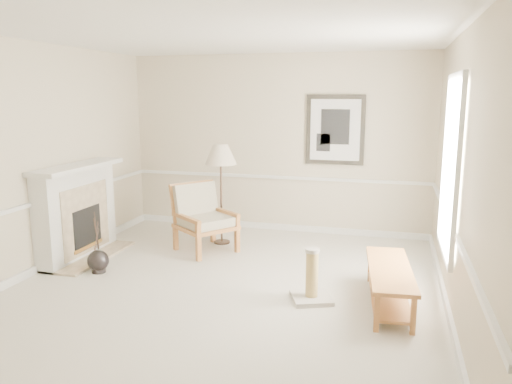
{
  "coord_description": "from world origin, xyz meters",
  "views": [
    {
      "loc": [
        1.85,
        -5.25,
        2.24
      ],
      "look_at": [
        0.21,
        0.7,
        1.04
      ],
      "focal_mm": 35.0,
      "sensor_mm": 36.0,
      "label": 1
    }
  ],
  "objects_px": {
    "bench": "(389,280)",
    "scratching_post": "(312,284)",
    "floor_vase": "(98,261)",
    "armchair": "(202,214)",
    "floor_lamp": "(221,157)"
  },
  "relations": [
    {
      "from": "floor_lamp",
      "to": "armchair",
      "type": "bearing_deg",
      "value": -114.81
    },
    {
      "from": "floor_vase",
      "to": "bench",
      "type": "bearing_deg",
      "value": -0.62
    },
    {
      "from": "floor_vase",
      "to": "floor_lamp",
      "type": "height_order",
      "value": "floor_lamp"
    },
    {
      "from": "floor_vase",
      "to": "scratching_post",
      "type": "relative_size",
      "value": 1.34
    },
    {
      "from": "bench",
      "to": "scratching_post",
      "type": "relative_size",
      "value": 2.52
    },
    {
      "from": "armchair",
      "to": "floor_lamp",
      "type": "height_order",
      "value": "floor_lamp"
    },
    {
      "from": "bench",
      "to": "scratching_post",
      "type": "xyz_separation_m",
      "value": [
        -0.83,
        -0.11,
        -0.09
      ]
    },
    {
      "from": "armchair",
      "to": "scratching_post",
      "type": "xyz_separation_m",
      "value": [
        1.86,
        -1.43,
        -0.34
      ]
    },
    {
      "from": "floor_vase",
      "to": "bench",
      "type": "relative_size",
      "value": 0.53
    },
    {
      "from": "bench",
      "to": "floor_vase",
      "type": "bearing_deg",
      "value": 179.38
    },
    {
      "from": "floor_vase",
      "to": "armchair",
      "type": "bearing_deg",
      "value": 54.26
    },
    {
      "from": "armchair",
      "to": "bench",
      "type": "distance_m",
      "value": 3.0
    },
    {
      "from": "armchair",
      "to": "scratching_post",
      "type": "relative_size",
      "value": 1.79
    },
    {
      "from": "scratching_post",
      "to": "bench",
      "type": "bearing_deg",
      "value": 7.9
    },
    {
      "from": "armchair",
      "to": "floor_vase",
      "type": "bearing_deg",
      "value": -178.66
    }
  ]
}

